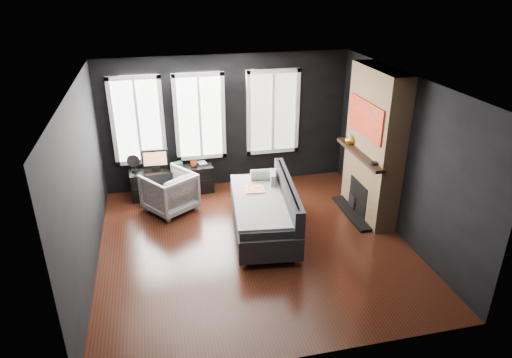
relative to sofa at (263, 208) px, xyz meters
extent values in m
plane|color=black|center=(-0.24, -0.35, -0.47)|extent=(5.00, 5.00, 0.00)
plane|color=white|center=(-0.24, -0.35, 2.23)|extent=(5.00, 5.00, 0.00)
cube|color=black|center=(-0.24, 2.15, 0.88)|extent=(5.00, 0.02, 2.70)
cube|color=black|center=(-2.74, -0.35, 0.88)|extent=(0.02, 5.00, 2.70)
cube|color=black|center=(2.26, -0.35, 0.88)|extent=(0.02, 5.00, 2.70)
cube|color=gray|center=(0.31, 0.55, 0.21)|extent=(0.16, 0.38, 0.37)
imported|color=white|center=(-1.52, 1.17, -0.06)|extent=(1.10, 1.09, 0.84)
imported|color=#D04A19|center=(-0.98, 1.88, 0.16)|extent=(0.14, 0.12, 0.14)
imported|color=#B6B08C|center=(-0.88, 1.98, 0.20)|extent=(0.16, 0.05, 0.22)
cube|color=#2C7641|center=(-1.32, 1.85, 0.14)|extent=(0.25, 0.20, 0.12)
imported|color=#C4771F|center=(1.81, 0.70, 0.85)|extent=(0.19, 0.20, 0.19)
cylinder|color=black|center=(1.81, -0.30, 0.77)|extent=(0.15, 0.15, 0.04)
camera|label=1|loc=(-1.64, -6.63, 3.68)|focal=32.00mm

